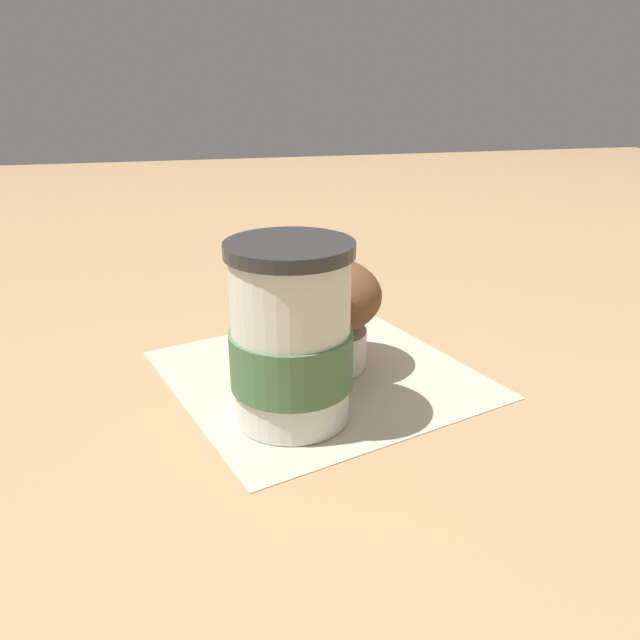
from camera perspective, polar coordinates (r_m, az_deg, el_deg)
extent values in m
plane|color=tan|center=(0.56, 0.00, -4.99)|extent=(3.00, 3.00, 0.00)
cube|color=beige|center=(0.56, 0.00, -4.92)|extent=(0.31, 0.31, 0.00)
cylinder|color=silver|center=(0.46, -2.66, -1.80)|extent=(0.09, 0.09, 0.13)
cylinder|color=#2D2D2D|center=(0.44, -2.81, 6.52)|extent=(0.09, 0.09, 0.01)
cylinder|color=#4C754C|center=(0.47, -2.63, -3.44)|extent=(0.09, 0.09, 0.04)
cylinder|color=white|center=(0.56, 0.54, -2.52)|extent=(0.07, 0.07, 0.03)
ellipsoid|color=brown|center=(0.55, 0.56, 2.27)|extent=(0.10, 0.10, 0.07)
ellipsoid|color=yellow|center=(0.60, -2.35, -1.40)|extent=(0.03, 0.06, 0.03)
ellipsoid|color=yellow|center=(0.63, 1.03, -0.04)|extent=(0.06, 0.07, 0.03)
ellipsoid|color=brown|center=(0.68, 2.56, 1.49)|extent=(0.06, 0.05, 0.03)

